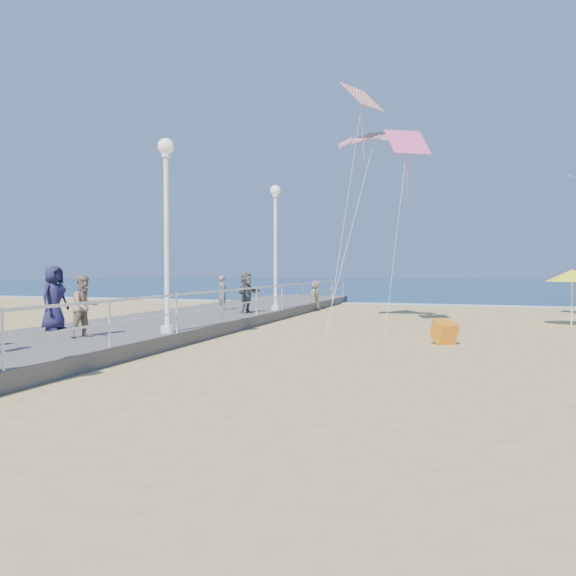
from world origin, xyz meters
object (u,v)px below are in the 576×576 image
(lamp_post_far, at_px, (275,234))
(spectator_6, at_px, (223,293))
(lamp_post_mid, at_px, (166,214))
(spectator_1, at_px, (85,306))
(beach_umbrella, at_px, (572,275))
(beach_walker_c, at_px, (315,295))
(spectator_4, at_px, (54,298))
(box_kite, at_px, (444,334))
(spectator_5, at_px, (247,293))

(lamp_post_far, bearing_deg, spectator_6, -160.80)
(lamp_post_mid, relative_size, spectator_6, 3.61)
(spectator_1, bearing_deg, spectator_6, 22.75)
(beach_umbrella, bearing_deg, lamp_post_far, -177.06)
(lamp_post_mid, distance_m, spectator_6, 8.90)
(spectator_6, relative_size, beach_walker_c, 0.96)
(spectator_4, distance_m, box_kite, 11.21)
(lamp_post_mid, bearing_deg, beach_walker_c, 89.01)
(lamp_post_mid, height_order, spectator_4, lamp_post_mid)
(spectator_6, bearing_deg, lamp_post_far, -69.57)
(spectator_4, bearing_deg, beach_umbrella, -53.56)
(spectator_6, bearing_deg, box_kite, -118.21)
(spectator_5, height_order, beach_walker_c, spectator_5)
(lamp_post_mid, relative_size, lamp_post_far, 1.00)
(lamp_post_mid, distance_m, beach_walker_c, 14.80)
(spectator_5, relative_size, box_kite, 2.68)
(spectator_5, distance_m, beach_walker_c, 7.50)
(spectator_1, bearing_deg, lamp_post_far, 11.02)
(lamp_post_mid, height_order, beach_walker_c, lamp_post_mid)
(box_kite, bearing_deg, beach_walker_c, 87.94)
(spectator_1, relative_size, beach_umbrella, 0.75)
(spectator_4, bearing_deg, spectator_1, -117.08)
(box_kite, bearing_deg, spectator_4, 164.75)
(spectator_4, height_order, beach_umbrella, spectator_4)
(spectator_5, distance_m, beach_umbrella, 12.36)
(lamp_post_far, relative_size, beach_umbrella, 2.49)
(spectator_6, bearing_deg, spectator_4, 173.03)
(spectator_6, relative_size, beach_umbrella, 0.69)
(beach_walker_c, bearing_deg, lamp_post_far, -10.43)
(spectator_5, distance_m, spectator_6, 1.98)
(lamp_post_far, height_order, beach_walker_c, lamp_post_far)
(spectator_1, bearing_deg, lamp_post_mid, -25.35)
(lamp_post_mid, xyz_separation_m, beach_walker_c, (0.25, 14.52, -2.89))
(spectator_4, relative_size, box_kite, 3.08)
(spectator_4, bearing_deg, lamp_post_mid, -79.63)
(spectator_1, xyz_separation_m, beach_walker_c, (1.76, 16.05, -0.43))
(spectator_5, height_order, box_kite, spectator_5)
(spectator_4, height_order, spectator_5, spectator_4)
(spectator_5, xyz_separation_m, beach_umbrella, (12.09, 2.52, 0.71))
(lamp_post_far, bearing_deg, lamp_post_mid, -90.00)
(beach_walker_c, bearing_deg, lamp_post_mid, -8.82)
(spectator_4, xyz_separation_m, box_kite, (10.62, 3.45, -1.02))
(lamp_post_far, height_order, spectator_6, lamp_post_far)
(spectator_1, distance_m, beach_umbrella, 17.17)
(lamp_post_far, xyz_separation_m, box_kite, (7.24, -6.02, -3.36))
(lamp_post_far, distance_m, spectator_5, 3.17)
(lamp_post_mid, distance_m, box_kite, 8.52)
(spectator_5, height_order, spectator_6, spectator_5)
(spectator_5, xyz_separation_m, box_kite, (7.77, -4.10, -0.90))
(spectator_1, height_order, box_kite, spectator_1)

